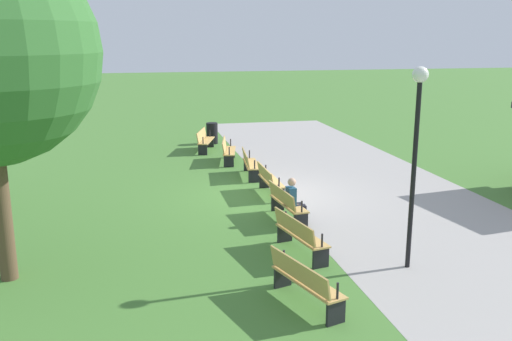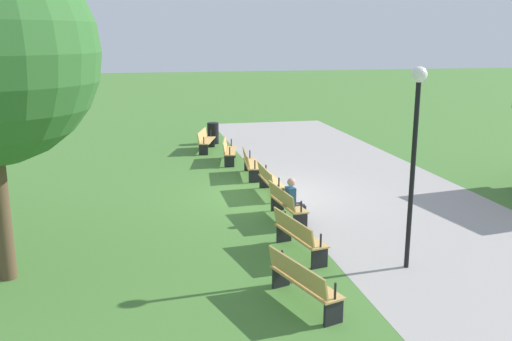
# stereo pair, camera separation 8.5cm
# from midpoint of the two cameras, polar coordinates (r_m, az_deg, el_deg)

# --- Properties ---
(ground_plane) EXTENTS (120.00, 120.00, 0.00)m
(ground_plane) POSITION_cam_midpoint_polar(r_m,az_deg,el_deg) (17.21, 1.44, -2.51)
(ground_plane) COLOR #477A33
(path_paving) EXTENTS (28.88, 6.15, 0.01)m
(path_paving) POSITION_cam_midpoint_polar(r_m,az_deg,el_deg) (18.21, 11.24, -1.85)
(path_paving) COLOR #A39E99
(path_paving) RESTS_ON ground
(bench_0) EXTENTS (1.86, 0.99, 0.89)m
(bench_0) POSITION_cam_midpoint_polar(r_m,az_deg,el_deg) (23.76, -5.39, 3.13)
(bench_0) COLOR tan
(bench_0) RESTS_ON ground
(bench_1) EXTENTS (1.86, 0.82, 0.89)m
(bench_1) POSITION_cam_midpoint_polar(r_m,az_deg,el_deg) (21.57, -3.03, 2.09)
(bench_1) COLOR tan
(bench_1) RESTS_ON ground
(bench_2) EXTENTS (1.84, 0.65, 0.89)m
(bench_2) POSITION_cam_midpoint_polar(r_m,az_deg,el_deg) (19.33, -0.81, 0.76)
(bench_2) COLOR tan
(bench_2) RESTS_ON ground
(bench_3) EXTENTS (1.80, 0.47, 0.89)m
(bench_3) POSITION_cam_midpoint_polar(r_m,az_deg,el_deg) (17.07, 1.22, -0.99)
(bench_3) COLOR tan
(bench_3) RESTS_ON ground
(bench_4) EXTENTS (1.84, 0.65, 0.89)m
(bench_4) POSITION_cam_midpoint_polar(r_m,az_deg,el_deg) (14.79, 2.96, -3.33)
(bench_4) COLOR tan
(bench_4) RESTS_ON ground
(bench_5) EXTENTS (1.86, 0.82, 0.89)m
(bench_5) POSITION_cam_midpoint_polar(r_m,az_deg,el_deg) (12.52, 4.24, -6.55)
(bench_5) COLOR tan
(bench_5) RESTS_ON ground
(bench_6) EXTENTS (1.86, 0.99, 0.89)m
(bench_6) POSITION_cam_midpoint_polar(r_m,az_deg,el_deg) (10.29, 4.75, -11.20)
(bench_6) COLOR tan
(bench_6) RESTS_ON ground
(person_seated) EXTENTS (0.36, 0.54, 1.20)m
(person_seated) POSITION_cam_midpoint_polar(r_m,az_deg,el_deg) (14.62, 3.77, -2.88)
(person_seated) COLOR navy
(person_seated) RESTS_ON ground
(lamp_post) EXTENTS (0.32, 0.32, 4.21)m
(lamp_post) POSITION_cam_midpoint_polar(r_m,az_deg,el_deg) (11.63, 15.89, 3.82)
(lamp_post) COLOR black
(lamp_post) RESTS_ON ground
(trash_bin) EXTENTS (0.52, 0.52, 0.95)m
(trash_bin) POSITION_cam_midpoint_polar(r_m,az_deg,el_deg) (25.39, -4.62, 3.82)
(trash_bin) COLOR black
(trash_bin) RESTS_ON ground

